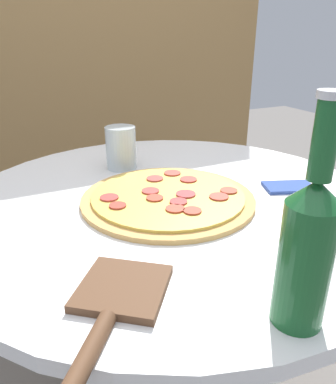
# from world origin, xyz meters

# --- Properties ---
(table) EXTENTS (0.92, 0.92, 0.76)m
(table) POSITION_xyz_m (0.00, 0.00, 0.57)
(table) COLOR white
(table) RESTS_ON ground_plane
(fence_panel) EXTENTS (1.72, 0.04, 1.76)m
(fence_panel) POSITION_xyz_m (0.00, 0.88, 0.88)
(fence_panel) COLOR olive
(fence_panel) RESTS_ON ground_plane
(pizza) EXTENTS (0.36, 0.36, 0.02)m
(pizza) POSITION_xyz_m (-0.02, -0.02, 0.77)
(pizza) COLOR tan
(pizza) RESTS_ON table
(beer_bottle) EXTENTS (0.06, 0.06, 0.28)m
(beer_bottle) POSITION_xyz_m (-0.03, -0.40, 0.86)
(beer_bottle) COLOR #195628
(beer_bottle) RESTS_ON table
(pizza_paddle) EXTENTS (0.22, 0.26, 0.02)m
(pizza_paddle) POSITION_xyz_m (-0.23, -0.30, 0.76)
(pizza_paddle) COLOR brown
(pizza_paddle) RESTS_ON table
(drinking_glass) EXTENTS (0.08, 0.08, 0.11)m
(drinking_glass) POSITION_xyz_m (-0.03, 0.22, 0.81)
(drinking_glass) COLOR silver
(drinking_glass) RESTS_ON table
(napkin) EXTENTS (0.12, 0.10, 0.01)m
(napkin) POSITION_xyz_m (0.26, -0.08, 0.76)
(napkin) COLOR #334C99
(napkin) RESTS_ON table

